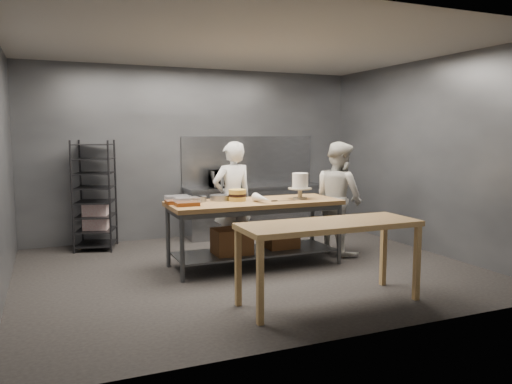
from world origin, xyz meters
TOP-DOWN VIEW (x-y plane):
  - ground at (0.00, 0.00)m, footprint 6.00×6.00m
  - back_wall at (0.00, 2.50)m, footprint 6.00×0.04m
  - work_table at (0.13, 0.15)m, footprint 2.40×0.90m
  - near_counter at (0.29, -1.60)m, footprint 2.00×0.70m
  - back_counter at (1.00, 2.18)m, footprint 2.60×0.60m
  - splashback_panel at (1.00, 2.48)m, footprint 2.60×0.02m
  - speed_rack at (-1.82, 2.10)m, footprint 0.76×0.79m
  - chef_behind at (0.05, 0.80)m, footprint 0.68×0.49m
  - chef_right at (1.63, 0.35)m, footprint 0.75×0.92m
  - microwave at (0.43, 2.18)m, footprint 0.54×0.37m
  - frosted_cake_stand at (0.83, 0.10)m, footprint 0.34×0.34m
  - layer_cake at (-0.08, 0.25)m, footprint 0.24×0.24m
  - cake_pans at (-0.57, 0.38)m, footprint 0.80×0.33m
  - piping_bag at (0.16, -0.07)m, footprint 0.16×0.39m
  - offset_spatula at (0.46, -0.01)m, footprint 0.36×0.02m
  - pastry_clamshells at (-0.89, 0.17)m, footprint 0.38×0.45m

SIDE VIEW (x-z plane):
  - ground at x=0.00m, z-range 0.00..0.00m
  - back_counter at x=1.00m, z-range 0.00..0.90m
  - work_table at x=0.13m, z-range 0.11..1.03m
  - near_counter at x=0.29m, z-range 0.36..1.26m
  - speed_rack at x=-1.82m, z-range -0.02..1.73m
  - chef_right at x=1.63m, z-range 0.00..1.73m
  - chef_behind at x=0.05m, z-range 0.00..1.74m
  - offset_spatula at x=0.46m, z-range 0.92..0.93m
  - cake_pans at x=-0.57m, z-range 0.92..0.99m
  - pastry_clamshells at x=-0.89m, z-range 0.92..1.03m
  - piping_bag at x=0.16m, z-range 0.92..1.04m
  - layer_cake at x=-0.08m, z-range 0.92..1.08m
  - microwave at x=0.43m, z-range 0.90..1.20m
  - frosted_cake_stand at x=0.83m, z-range 0.96..1.33m
  - splashback_panel at x=1.00m, z-range 0.90..1.80m
  - back_wall at x=0.00m, z-range 0.00..3.00m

